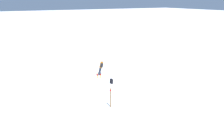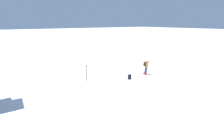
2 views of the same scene
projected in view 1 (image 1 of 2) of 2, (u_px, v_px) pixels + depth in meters
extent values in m
plane|color=white|center=(109.00, 73.00, 20.47)|extent=(300.00, 300.00, 0.00)
cube|color=yellow|center=(100.00, 75.00, 19.95)|extent=(0.67, 1.69, 0.01)
cube|color=yellow|center=(97.00, 75.00, 19.90)|extent=(0.67, 1.69, 0.01)
cube|color=#B21919|center=(100.00, 74.00, 19.93)|extent=(0.23, 0.31, 0.12)
cube|color=#B21919|center=(97.00, 75.00, 19.88)|extent=(0.23, 0.31, 0.12)
cylinder|color=#2D3342|center=(100.00, 71.00, 19.75)|extent=(0.52, 0.40, 0.86)
cylinder|color=orange|center=(101.00, 65.00, 19.51)|extent=(0.58, 0.48, 0.71)
sphere|color=tan|center=(102.00, 61.00, 19.37)|extent=(0.35, 0.31, 0.28)
sphere|color=silver|center=(102.00, 61.00, 19.36)|extent=(0.40, 0.36, 0.33)
cube|color=black|center=(102.00, 65.00, 19.26)|extent=(0.42, 0.30, 0.50)
cylinder|color=#B7B7BC|center=(103.00, 69.00, 20.07)|extent=(0.29, 0.47, 1.16)
cylinder|color=#B7B7BC|center=(96.00, 69.00, 19.94)|extent=(0.56, 0.75, 1.28)
cube|color=black|center=(111.00, 81.00, 17.86)|extent=(0.23, 0.31, 0.44)
cube|color=black|center=(111.00, 79.00, 17.77)|extent=(0.21, 0.28, 0.06)
cylinder|color=brown|center=(110.00, 98.00, 13.66)|extent=(0.08, 0.08, 1.66)
cylinder|color=red|center=(110.00, 90.00, 13.41)|extent=(0.13, 0.13, 0.10)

